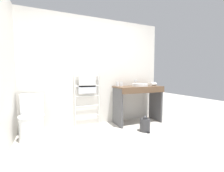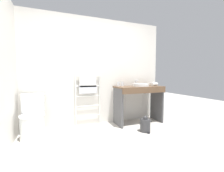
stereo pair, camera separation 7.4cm
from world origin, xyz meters
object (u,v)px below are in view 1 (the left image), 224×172
object	(u,v)px
toilet	(32,121)
towel_radiator	(87,89)
cup_near_edge	(121,84)
trash_bin	(145,125)
cup_near_wall	(117,84)
sink_basin	(140,85)
hair_dryer	(153,84)

from	to	relation	value
toilet	towel_radiator	xyz separation A→B (m)	(1.07, 0.29, 0.51)
cup_near_edge	trash_bin	size ratio (longest dim) A/B	0.34
toilet	cup_near_wall	size ratio (longest dim) A/B	7.52
toilet	trash_bin	world-z (taller)	toilet
cup_near_edge	trash_bin	xyz separation A→B (m)	(0.19, -0.67, -0.79)
sink_basin	trash_bin	size ratio (longest dim) A/B	1.18
toilet	cup_near_edge	size ratio (longest dim) A/B	7.28
towel_radiator	hair_dryer	distance (m)	1.58
sink_basin	trash_bin	distance (m)	0.94
cup_near_wall	towel_radiator	bearing A→B (deg)	173.89
towel_radiator	cup_near_wall	bearing A→B (deg)	-6.11
cup_near_wall	trash_bin	world-z (taller)	cup_near_wall
towel_radiator	hair_dryer	size ratio (longest dim) A/B	6.04
toilet	hair_dryer	size ratio (longest dim) A/B	4.11
towel_radiator	sink_basin	size ratio (longest dim) A/B	3.09
towel_radiator	hair_dryer	bearing A→B (deg)	-11.02
sink_basin	hair_dryer	bearing A→B (deg)	-3.47
toilet	cup_near_wall	xyz separation A→B (m)	(1.77, 0.21, 0.60)
towel_radiator	cup_near_wall	distance (m)	0.71
toilet	sink_basin	distance (m)	2.33
sink_basin	cup_near_edge	world-z (taller)	cup_near_edge
towel_radiator	trash_bin	bearing A→B (deg)	-39.05
cup_near_edge	trash_bin	bearing A→B (deg)	-73.99
toilet	trash_bin	xyz separation A→B (m)	(2.05, -0.50, -0.18)
cup_near_wall	hair_dryer	distance (m)	0.88
toilet	trash_bin	size ratio (longest dim) A/B	2.48
toilet	sink_basin	size ratio (longest dim) A/B	2.10
sink_basin	trash_bin	bearing A→B (deg)	-112.15
towel_radiator	hair_dryer	world-z (taller)	towel_radiator
sink_basin	cup_near_edge	size ratio (longest dim) A/B	3.46
toilet	towel_radiator	size ratio (longest dim) A/B	0.68
trash_bin	cup_near_wall	bearing A→B (deg)	111.03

